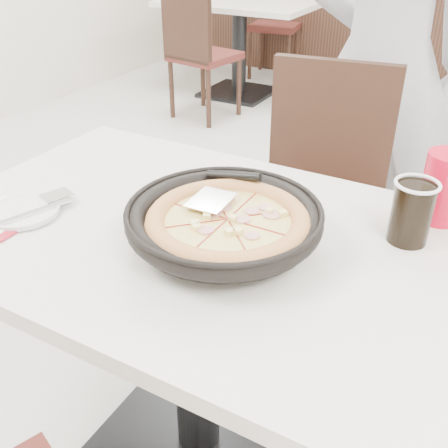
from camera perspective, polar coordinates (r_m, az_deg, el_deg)
The scene contains 16 objects.
floor at distance 1.96m, azimuth 11.21°, elevation -13.74°, with size 7.00×7.00×0.00m, color beige.
main_table at distance 1.41m, azimuth -3.09°, elevation -13.49°, with size 1.20×0.80×0.75m, color silver, non-canonical shape.
chair_far at distance 1.79m, azimuth 9.54°, elevation 0.85°, with size 0.42×0.42×0.95m, color black, non-canonical shape.
trivet at distance 1.12m, azimuth 1.10°, elevation -0.75°, with size 0.12×0.12×0.04m, color black.
pizza_pan at distance 1.09m, azimuth 0.00°, elevation -0.36°, with size 0.38×0.38×0.01m, color black.
pizza at distance 1.05m, azimuth 0.40°, elevation -0.46°, with size 0.32×0.32×0.02m, color tan.
pizza_server at distance 1.09m, azimuth -1.46°, elevation 2.64°, with size 0.08×0.10×0.00m, color silver.
napkin at distance 1.31m, azimuth -23.13°, elevation 0.72°, with size 0.15×0.15×0.00m, color white.
side_plate at distance 1.30m, azimuth -20.97°, elevation 1.23°, with size 0.16×0.16×0.01m, color silver.
fork at distance 1.27m, azimuth -19.64°, elevation 1.39°, with size 0.02×0.18×0.00m, color silver.
cola_glass at distance 1.16m, azimuth 19.72°, elevation 1.05°, with size 0.08×0.08×0.13m, color black.
red_cup at distance 1.27m, azimuth 22.85°, elevation 3.71°, with size 0.10×0.10×0.16m, color red.
diner_person at distance 2.11m, azimuth 16.96°, elevation 16.42°, with size 0.64×0.42×1.75m, color silver.
bg_table_left at distance 4.57m, azimuth 1.66°, elevation 18.48°, with size 1.20×0.80×0.75m, color silver, non-canonical shape.
bg_chair_left_near at distance 4.00m, azimuth -2.10°, elevation 18.13°, with size 0.42×0.42×0.95m, color black, non-canonical shape.
bg_chair_left_far at distance 5.15m, azimuth 5.58°, elevation 20.89°, with size 0.42×0.42×0.95m, color black, non-canonical shape.
Camera 1 is at (0.34, -1.37, 1.36)m, focal length 42.00 mm.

